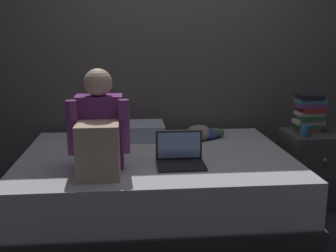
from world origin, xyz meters
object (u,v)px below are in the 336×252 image
at_px(person_sitting, 99,133).
at_px(book_stack, 310,113).
at_px(laptop, 180,157).
at_px(pillow, 131,131).
at_px(mug, 305,131).
at_px(nightstand, 311,168).
at_px(bed, 156,186).
at_px(clothes_pile, 203,133).

distance_m(person_sitting, book_stack, 1.77).
bearing_deg(person_sitting, laptop, 6.78).
distance_m(pillow, mug, 1.41).
bearing_deg(nightstand, book_stack, 108.49).
bearing_deg(book_stack, pillow, 171.76).
bearing_deg(laptop, person_sitting, -173.22).
bearing_deg(bed, clothes_pile, 42.37).
bearing_deg(clothes_pile, nightstand, -13.65).
relative_size(bed, person_sitting, 3.05).
xyz_separation_m(bed, book_stack, (1.28, 0.24, 0.50)).
relative_size(nightstand, mug, 6.67).
relative_size(laptop, clothes_pile, 0.98).
xyz_separation_m(bed, nightstand, (1.30, 0.18, 0.05)).
bearing_deg(book_stack, nightstand, -71.51).
bearing_deg(bed, mug, 2.93).
relative_size(book_stack, clothes_pile, 0.93).
xyz_separation_m(bed, clothes_pile, (0.43, 0.39, 0.31)).
bearing_deg(laptop, bed, 116.41).
distance_m(nightstand, mug, 0.39).
xyz_separation_m(laptop, pillow, (-0.33, 0.74, 0.01)).
xyz_separation_m(nightstand, book_stack, (-0.02, 0.06, 0.45)).
height_order(pillow, book_stack, book_stack).
bearing_deg(nightstand, bed, -172.12).
distance_m(bed, pillow, 0.58).
xyz_separation_m(bed, person_sitting, (-0.38, -0.36, 0.51)).
height_order(bed, laptop, laptop).
relative_size(bed, pillow, 3.57).
height_order(laptop, pillow, laptop).
relative_size(bed, nightstand, 3.33).
relative_size(pillow, clothes_pile, 1.71).
relative_size(pillow, mug, 6.22).
xyz_separation_m(person_sitting, book_stack, (1.66, 0.60, -0.01)).
distance_m(nightstand, pillow, 1.53).
xyz_separation_m(bed, pillow, (-0.18, 0.45, 0.33)).
bearing_deg(pillow, clothes_pile, -5.47).
distance_m(laptop, pillow, 0.81).
bearing_deg(mug, nightstand, 42.69).
relative_size(pillow, book_stack, 1.85).
bearing_deg(nightstand, pillow, 169.68).
height_order(laptop, book_stack, book_stack).
height_order(person_sitting, clothes_pile, person_sitting).
xyz_separation_m(nightstand, clothes_pile, (-0.87, 0.21, 0.26)).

